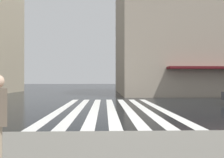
{
  "coord_description": "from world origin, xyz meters",
  "views": [
    {
      "loc": [
        -10.14,
        1.24,
        1.73
      ],
      "look_at": [
        3.85,
        0.78,
        1.83
      ],
      "focal_mm": 36.49,
      "sensor_mm": 36.0,
      "label": 1
    }
  ],
  "objects": [
    {
      "name": "haussmann_block_corner",
      "position": [
        21.82,
        -14.82,
        9.67
      ],
      "size": [
        19.86,
        28.11,
        19.75
      ],
      "color": "tan",
      "rests_on": "ground_plane"
    },
    {
      "name": "ground_plane",
      "position": [
        0.0,
        0.0,
        0.0
      ],
      "size": [
        220.0,
        220.0,
        0.0
      ],
      "primitive_type": "plane",
      "color": "black"
    },
    {
      "name": "zebra_crossing",
      "position": [
        4.0,
        0.83,
        0.0
      ],
      "size": [
        13.0,
        6.5,
        0.01
      ],
      "color": "silver",
      "rests_on": "ground_plane"
    }
  ]
}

